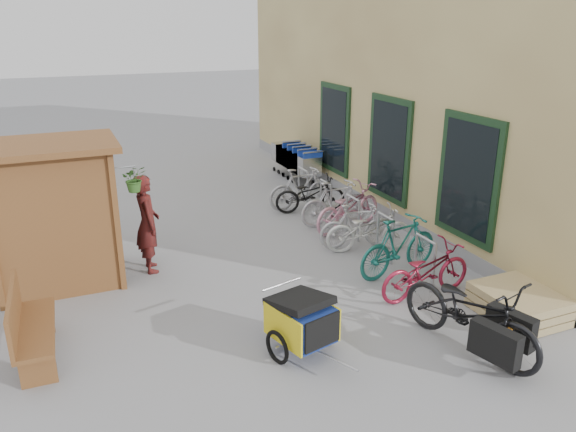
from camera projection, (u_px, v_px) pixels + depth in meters
name	position (u px, v px, depth m)	size (l,w,h in m)	color
ground	(296.00, 313.00, 8.52)	(80.00, 80.00, 0.00)	gray
building	(466.00, 50.00, 13.66)	(6.07, 13.00, 7.00)	#D4BF7A
kiosk	(46.00, 196.00, 8.93)	(2.49, 1.65, 2.40)	brown
bike_rack	(353.00, 213.00, 11.28)	(0.05, 5.35, 0.86)	#A5A8AD
pallet_stack	(519.00, 304.00, 8.35)	(1.00, 1.20, 0.40)	tan
bench	(27.00, 325.00, 7.19)	(0.51, 1.58, 1.00)	brown
shopping_carts	(295.00, 158.00, 15.37)	(0.57, 2.26, 1.02)	silver
child_trailer	(302.00, 319.00, 7.38)	(0.96, 1.51, 0.87)	navy
cargo_bike	(472.00, 314.00, 7.39)	(1.24, 2.23, 1.11)	black
person_kiosk	(147.00, 224.00, 9.69)	(0.63, 0.42, 1.74)	maroon
bike_0	(426.00, 271.00, 8.89)	(0.59, 1.69, 0.89)	maroon
bike_1	(399.00, 246.00, 9.65)	(0.49, 1.74, 1.04)	#1A6A60
bike_2	(369.00, 229.00, 10.65)	(0.58, 1.66, 0.87)	silver
bike_3	(357.00, 226.00, 10.81)	(0.42, 1.48, 0.89)	#BBBABF
bike_4	(348.00, 207.00, 11.74)	(0.64, 1.83, 0.96)	pink
bike_5	(335.00, 203.00, 12.01)	(0.46, 1.62, 0.97)	#BBBABF
bike_6	(310.00, 194.00, 12.80)	(0.57, 1.62, 0.85)	black
bike_7	(301.00, 188.00, 13.02)	(0.46, 1.62, 0.97)	#BBBABF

